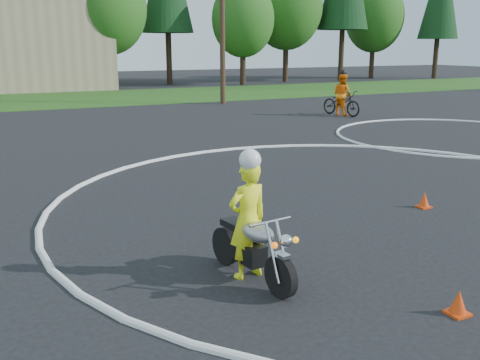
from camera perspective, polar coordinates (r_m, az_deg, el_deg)
name	(u,v)px	position (r m, az deg, el deg)	size (l,w,h in m)	color
grass_strip	(105,98)	(33.00, -14.21, 8.51)	(120.00, 10.00, 0.02)	#1E4714
course_markings	(396,176)	(13.27, 16.30, 0.46)	(19.05, 19.05, 0.12)	silver
primary_motorcycle	(253,247)	(7.04, 1.38, -7.20)	(0.63, 1.79, 0.95)	black
rider_primary_grp	(248,217)	(7.02, 0.86, -3.92)	(0.63, 0.46, 1.75)	#F4FF1A
rider_second_grp	(342,99)	(24.25, 10.79, 8.45)	(1.16, 2.19, 2.01)	black
utility_poles	(222,1)	(28.71, -1.92, 18.51)	(41.60, 1.12, 10.00)	#473321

